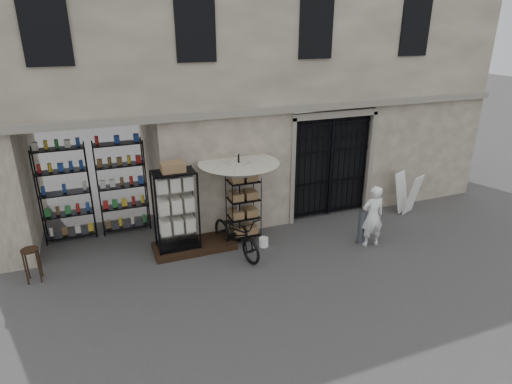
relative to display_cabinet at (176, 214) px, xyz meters
name	(u,v)px	position (x,y,z in m)	size (l,w,h in m)	color
ground	(309,260)	(2.79, -1.54, -1.02)	(80.00, 80.00, 0.00)	black
main_building	(249,53)	(2.79, 2.46, 3.48)	(14.00, 4.00, 9.00)	#B3A58F
shop_recess	(96,187)	(-1.71, 1.26, 0.48)	(3.00, 1.70, 3.00)	black
shop_shelving	(94,190)	(-1.76, 1.76, 0.23)	(2.70, 0.50, 2.50)	black
iron_gate	(328,165)	(4.54, 0.74, 0.48)	(2.50, 0.21, 3.00)	black
step_platform	(194,246)	(0.39, 0.01, -0.95)	(2.00, 0.90, 0.15)	black
display_cabinet	(176,214)	(0.00, 0.00, 0.00)	(1.03, 0.70, 2.10)	black
wire_rack	(243,209)	(1.72, 0.05, -0.18)	(0.83, 0.65, 1.72)	black
market_umbrella	(239,167)	(1.59, -0.03, 1.01)	(2.11, 2.13, 2.82)	black
white_bucket	(264,242)	(2.06, -0.50, -0.91)	(0.24, 0.24, 0.23)	white
bicycle	(237,252)	(1.31, -0.56, -1.02)	(0.67, 1.01, 1.93)	black
wooden_stool	(32,264)	(-3.20, -0.12, -0.62)	(0.47, 0.47, 0.77)	black
steel_bollard	(361,227)	(4.42, -1.27, -0.56)	(0.17, 0.17, 0.92)	slate
shopkeeper	(370,245)	(4.61, -1.43, -1.02)	(0.58, 1.60, 0.38)	silver
easel_sign	(407,193)	(6.81, -0.10, -0.41)	(0.78, 0.82, 1.18)	silver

